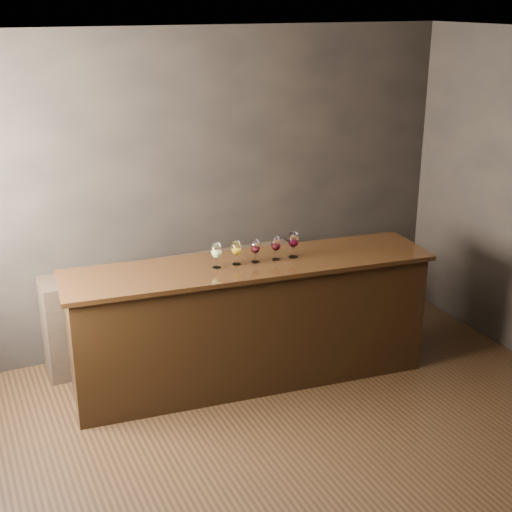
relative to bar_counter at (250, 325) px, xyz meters
name	(u,v)px	position (x,y,z in m)	size (l,w,h in m)	color
ground	(308,468)	(-0.14, -1.26, -0.50)	(5.00, 5.00, 0.00)	black
room_shell	(271,213)	(-0.37, -1.15, 1.31)	(5.02, 4.52, 2.81)	black
bar_counter	(250,325)	(0.00, 0.00, 0.00)	(2.86, 0.62, 1.00)	black
bar_top	(250,265)	(0.00, 0.00, 0.52)	(2.96, 0.69, 0.04)	black
back_bar_shelf	(177,307)	(-0.37, 0.77, -0.09)	(2.31, 0.40, 0.83)	black
glass_white	(216,251)	(-0.28, 0.01, 0.67)	(0.08, 0.08, 0.20)	white
glass_amber	(236,249)	(-0.11, 0.02, 0.66)	(0.08, 0.08, 0.19)	white
glass_red_a	(255,248)	(0.05, 0.00, 0.66)	(0.08, 0.08, 0.18)	white
glass_red_b	(276,245)	(0.22, -0.02, 0.66)	(0.08, 0.08, 0.19)	white
glass_red_c	(293,241)	(0.37, -0.02, 0.68)	(0.09, 0.09, 0.21)	white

